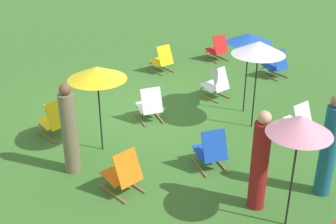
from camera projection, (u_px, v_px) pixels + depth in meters
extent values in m
plane|color=#386B28|center=(143.00, 112.00, 10.68)|extent=(40.00, 40.00, 0.00)
cube|color=olive|center=(219.00, 163.00, 8.58)|extent=(0.19, 0.75, 0.04)
cube|color=olive|center=(199.00, 167.00, 8.45)|extent=(0.19, 0.75, 0.04)
cube|color=#1947B7|center=(207.00, 151.00, 8.49)|extent=(0.56, 0.52, 0.13)
cube|color=#1947B7|center=(215.00, 146.00, 8.12)|extent=(0.52, 0.34, 0.57)
cylinder|color=olive|center=(203.00, 149.00, 8.69)|extent=(0.44, 0.12, 0.03)
cube|color=olive|center=(221.00, 58.00, 14.37)|extent=(0.04, 0.76, 0.04)
cube|color=olive|center=(210.00, 60.00, 14.16)|extent=(0.04, 0.76, 0.04)
cube|color=red|center=(214.00, 51.00, 14.23)|extent=(0.48, 0.43, 0.13)
cube|color=red|center=(220.00, 45.00, 13.88)|extent=(0.48, 0.25, 0.57)
cylinder|color=olive|center=(211.00, 51.00, 14.42)|extent=(0.44, 0.03, 0.03)
cube|color=olive|center=(299.00, 133.00, 9.70)|extent=(0.11, 0.76, 0.04)
cube|color=olive|center=(286.00, 138.00, 9.46)|extent=(0.11, 0.76, 0.04)
cube|color=white|center=(290.00, 124.00, 9.54)|extent=(0.52, 0.48, 0.13)
cube|color=white|center=(303.00, 117.00, 9.21)|extent=(0.50, 0.29, 0.57)
cylinder|color=olive|center=(283.00, 123.00, 9.72)|extent=(0.44, 0.07, 0.03)
cube|color=olive|center=(278.00, 74.00, 13.00)|extent=(0.09, 0.76, 0.04)
cube|color=olive|center=(268.00, 77.00, 12.77)|extent=(0.09, 0.76, 0.04)
cube|color=#1947B7|center=(272.00, 67.00, 12.85)|extent=(0.51, 0.47, 0.13)
cube|color=#1947B7|center=(281.00, 60.00, 12.51)|extent=(0.50, 0.28, 0.57)
cylinder|color=olive|center=(266.00, 67.00, 13.03)|extent=(0.44, 0.06, 0.03)
cube|color=olive|center=(167.00, 69.00, 13.40)|extent=(0.13, 0.76, 0.04)
cube|color=olive|center=(155.00, 72.00, 13.15)|extent=(0.13, 0.76, 0.04)
cube|color=yellow|center=(159.00, 62.00, 13.23)|extent=(0.53, 0.49, 0.13)
cube|color=yellow|center=(165.00, 55.00, 12.90)|extent=(0.51, 0.31, 0.57)
cylinder|color=olive|center=(155.00, 62.00, 13.40)|extent=(0.44, 0.08, 0.03)
cube|color=olive|center=(158.00, 116.00, 10.43)|extent=(0.18, 0.75, 0.04)
cube|color=olive|center=(141.00, 119.00, 10.29)|extent=(0.18, 0.75, 0.04)
cube|color=white|center=(148.00, 107.00, 10.33)|extent=(0.55, 0.51, 0.13)
cube|color=white|center=(152.00, 101.00, 9.96)|extent=(0.52, 0.33, 0.57)
cylinder|color=olive|center=(145.00, 106.00, 10.53)|extent=(0.44, 0.11, 0.03)
cube|color=olive|center=(220.00, 94.00, 11.65)|extent=(0.16, 0.76, 0.04)
cube|color=olive|center=(208.00, 98.00, 11.39)|extent=(0.16, 0.76, 0.04)
cube|color=white|center=(212.00, 86.00, 11.48)|extent=(0.54, 0.51, 0.13)
cube|color=white|center=(221.00, 80.00, 11.15)|extent=(0.51, 0.32, 0.57)
cylinder|color=olive|center=(206.00, 87.00, 11.64)|extent=(0.44, 0.10, 0.03)
cube|color=olive|center=(131.00, 184.00, 7.94)|extent=(0.20, 0.75, 0.04)
cube|color=olive|center=(112.00, 194.00, 7.67)|extent=(0.20, 0.75, 0.04)
cube|color=orange|center=(118.00, 175.00, 7.76)|extent=(0.56, 0.53, 0.13)
cube|color=orange|center=(128.00, 168.00, 7.44)|extent=(0.52, 0.35, 0.57)
cylinder|color=olive|center=(111.00, 173.00, 7.92)|extent=(0.44, 0.12, 0.03)
cube|color=olive|center=(64.00, 130.00, 9.81)|extent=(0.21, 0.75, 0.04)
cube|color=olive|center=(47.00, 137.00, 9.53)|extent=(0.21, 0.75, 0.04)
cube|color=yellow|center=(52.00, 122.00, 9.62)|extent=(0.57, 0.53, 0.13)
cube|color=yellow|center=(58.00, 115.00, 9.31)|extent=(0.52, 0.35, 0.57)
cylinder|color=olive|center=(47.00, 122.00, 9.78)|extent=(0.43, 0.13, 0.03)
cylinder|color=black|center=(255.00, 86.00, 9.57)|extent=(0.03, 0.03, 1.99)
cone|color=white|center=(259.00, 48.00, 9.19)|extent=(1.15, 1.15, 0.29)
cylinder|color=black|center=(100.00, 110.00, 8.70)|extent=(0.03, 0.03, 1.80)
cone|color=yellow|center=(97.00, 73.00, 8.35)|extent=(1.16, 1.16, 0.25)
cylinder|color=black|center=(246.00, 74.00, 10.31)|extent=(0.03, 0.03, 1.94)
cone|color=#194CB2|center=(249.00, 38.00, 9.93)|extent=(1.06, 1.06, 0.22)
cylinder|color=black|center=(293.00, 174.00, 6.55)|extent=(0.03, 0.03, 1.92)
cone|color=pink|center=(300.00, 125.00, 6.18)|extent=(0.96, 0.96, 0.29)
cylinder|color=maroon|center=(259.00, 166.00, 7.06)|extent=(0.31, 0.31, 1.58)
sphere|color=tan|center=(265.00, 118.00, 6.67)|extent=(0.22, 0.22, 0.22)
cylinder|color=#195972|center=(328.00, 152.00, 7.38)|extent=(0.36, 0.36, 1.68)
cylinder|color=#72664C|center=(70.00, 134.00, 8.03)|extent=(0.41, 0.41, 1.59)
sphere|color=brown|center=(65.00, 89.00, 7.64)|extent=(0.22, 0.22, 0.22)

